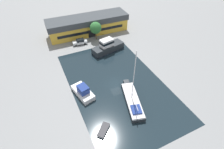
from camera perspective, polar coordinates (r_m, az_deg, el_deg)
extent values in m
plane|color=gray|center=(42.38, 1.52, -3.13)|extent=(440.00, 440.00, 0.00)
cube|color=black|center=(42.38, 1.52, -3.13)|extent=(21.03, 34.97, 0.01)
cube|color=gold|center=(63.52, -7.72, 15.02)|extent=(26.92, 8.35, 3.81)
cube|color=#383D42|center=(62.32, -7.97, 17.37)|extent=(27.72, 8.60, 1.91)
cube|color=black|center=(60.57, -6.59, 13.14)|extent=(2.40, 0.14, 2.67)
cube|color=black|center=(60.22, -6.64, 13.78)|extent=(22.66, 0.83, 0.95)
cylinder|color=brown|center=(59.10, -5.22, 12.51)|extent=(0.32, 0.32, 2.71)
sphere|color=#2D6B33|center=(57.83, -5.39, 14.91)|extent=(3.76, 3.76, 3.76)
cube|color=silver|center=(57.51, -10.44, 10.32)|extent=(4.71, 2.23, 0.80)
cube|color=black|center=(57.18, -10.35, 10.96)|extent=(2.51, 1.80, 0.60)
cube|color=black|center=(57.06, -11.53, 10.68)|extent=(0.18, 1.42, 0.48)
cylinder|color=black|center=(56.88, -11.63, 9.32)|extent=(0.62, 0.26, 0.60)
cylinder|color=black|center=(58.23, -11.93, 10.08)|extent=(0.62, 0.26, 0.60)
cylinder|color=black|center=(57.21, -8.84, 9.90)|extent=(0.62, 0.26, 0.60)
cylinder|color=black|center=(58.55, -9.19, 10.65)|extent=(0.62, 0.26, 0.60)
cube|color=#23282D|center=(38.40, 6.66, -8.55)|extent=(5.49, 10.74, 0.93)
cube|color=#23282D|center=(42.20, 4.68, -2.64)|extent=(1.53, 1.49, 0.93)
cube|color=silver|center=(38.02, 6.72, -8.06)|extent=(5.27, 10.31, 0.08)
cylinder|color=silver|center=(34.31, 7.16, -0.60)|extent=(0.16, 0.16, 11.81)
cylinder|color=silver|center=(36.21, 7.49, -8.71)|extent=(1.38, 4.53, 0.12)
cube|color=navy|center=(36.18, 7.91, -11.23)|extent=(2.49, 2.73, 0.30)
cube|color=#23282D|center=(53.18, -1.29, 8.62)|extent=(10.30, 5.17, 1.91)
cube|color=black|center=(53.62, -1.28, 7.89)|extent=(10.41, 5.25, 0.18)
cube|color=silver|center=(51.87, -1.77, 10.33)|extent=(4.14, 3.05, 2.15)
cube|color=black|center=(51.76, -1.78, 10.54)|extent=(4.22, 3.13, 0.69)
cube|color=silver|center=(34.37, -2.80, -17.67)|extent=(3.14, 3.07, 0.43)
cube|color=#333338|center=(34.15, -2.82, -17.45)|extent=(3.29, 3.21, 0.08)
cube|color=silver|center=(40.14, -9.47, -5.82)|extent=(4.06, 6.64, 1.19)
cube|color=navy|center=(38.92, -9.41, -4.75)|extent=(2.43, 2.84, 1.57)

